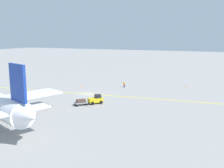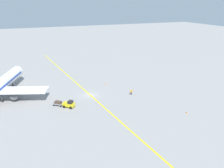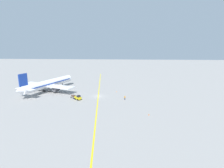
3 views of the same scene
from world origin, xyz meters
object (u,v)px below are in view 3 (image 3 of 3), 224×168
Objects in this scene: ground_crew_worker at (125,98)px; traffic_cone_mid_apron at (116,92)px; airplane_at_gate at (48,84)px; traffic_cone_near_nose at (149,114)px; baggage_tug_white at (78,98)px; baggage_cart_trailing at (73,96)px.

traffic_cone_mid_apron is (-3.91, 11.65, -0.63)m from ground_crew_worker.
airplane_at_gate reaches higher than traffic_cone_near_nose.
ground_crew_worker is at bearing -16.72° from airplane_at_gate.
airplane_at_gate is at bearing 148.89° from traffic_cone_near_nose.
baggage_tug_white is (17.48, -12.27, -2.81)m from airplane_at_gate.
ground_crew_worker is (21.56, -0.85, 0.15)m from baggage_cart_trailing.
baggage_cart_trailing is (14.98, -10.13, -2.95)m from airplane_at_gate.
traffic_cone_near_nose is 29.63m from traffic_cone_mid_apron.
traffic_cone_near_nose is (7.59, -15.66, -0.63)m from ground_crew_worker.
ground_crew_worker is 3.05× the size of traffic_cone_mid_apron.
airplane_at_gate is 62.46× the size of traffic_cone_mid_apron.
ground_crew_worker is at bearing -2.25° from baggage_cart_trailing.
airplane_at_gate is 21.54m from baggage_tug_white.
baggage_cart_trailing is 21.58m from ground_crew_worker.
traffic_cone_near_nose is (29.15, -16.50, -0.49)m from baggage_cart_trailing.
traffic_cone_mid_apron is at bearing 108.54° from ground_crew_worker.
traffic_cone_mid_apron is at bearing 1.20° from airplane_at_gate.
traffic_cone_near_nose is 1.00× the size of traffic_cone_mid_apron.
traffic_cone_near_nose is at bearing -29.51° from baggage_cart_trailing.
baggage_cart_trailing is at bearing 139.35° from baggage_tug_white.
airplane_at_gate is 20.45× the size of ground_crew_worker.
airplane_at_gate is at bearing 163.28° from ground_crew_worker.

